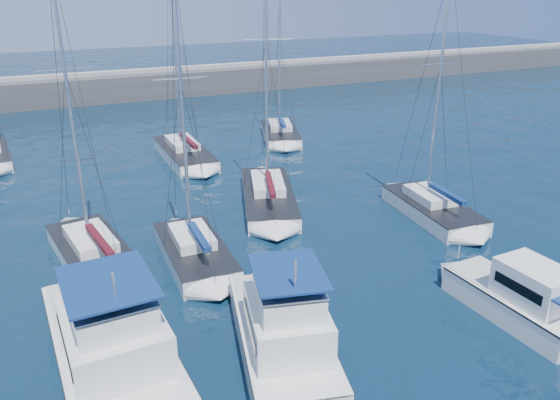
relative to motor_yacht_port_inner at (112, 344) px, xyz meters
name	(u,v)px	position (x,y,z in m)	size (l,w,h in m)	color
ground	(294,314)	(7.74, 0.46, -1.13)	(220.00, 220.00, 0.00)	black
breakwater	(108,91)	(7.74, 52.46, -0.08)	(160.00, 6.00, 4.45)	#424244
motor_yacht_port_inner	(112,344)	(0.00, 0.00, 0.00)	(4.36, 9.97, 4.69)	silver
motor_yacht_stbd_inner	(283,333)	(6.03, -2.07, 0.00)	(5.16, 8.81, 4.69)	silver
motor_yacht_stbd_outer	(520,300)	(16.35, -3.92, -0.19)	(2.66, 6.36, 3.20)	silver
sailboat_mid_b	(95,255)	(0.46, 8.91, -0.60)	(4.24, 8.89, 15.73)	silver
sailboat_mid_c	(195,252)	(5.21, 7.04, -0.59)	(3.24, 7.22, 14.97)	silver
sailboat_mid_d	(268,196)	(11.88, 12.65, -0.61)	(6.10, 9.98, 16.63)	silver
sailboat_mid_e	(432,208)	(20.29, 6.50, -0.60)	(3.81, 7.71, 14.73)	silver
sailboat_back_b	(184,153)	(9.56, 24.52, -0.61)	(3.24, 9.24, 15.59)	silver
sailboat_back_c	(280,134)	(19.27, 26.68, -0.61)	(5.31, 8.08, 14.26)	silver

